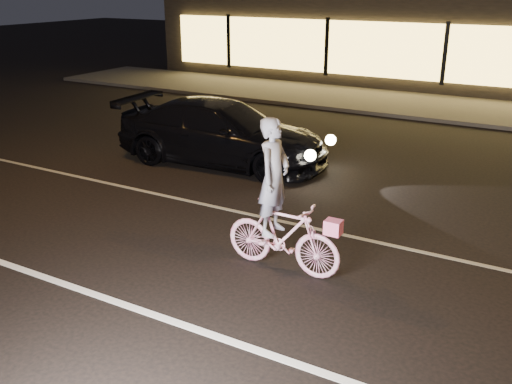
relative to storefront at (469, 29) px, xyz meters
The scene contains 7 objects.
ground 19.09m from the storefront, 90.00° to the right, with size 90.00×90.00×0.00m, color black.
lane_stripe_near 20.58m from the storefront, 90.00° to the right, with size 60.00×0.12×0.01m, color silver.
lane_stripe_far 17.10m from the storefront, 90.00° to the right, with size 60.00×0.10×0.01m, color gray.
sidewalk 6.32m from the storefront, 90.00° to the right, with size 30.00×4.00×0.12m, color #383533.
storefront is the anchor object (origin of this frame).
cyclist 18.63m from the storefront, 87.24° to the right, with size 1.80×0.62×2.27m.
sedan 14.85m from the storefront, 100.41° to the right, with size 5.14×2.41×1.45m.
Camera 1 is at (4.31, -6.32, 4.01)m, focal length 40.00 mm.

